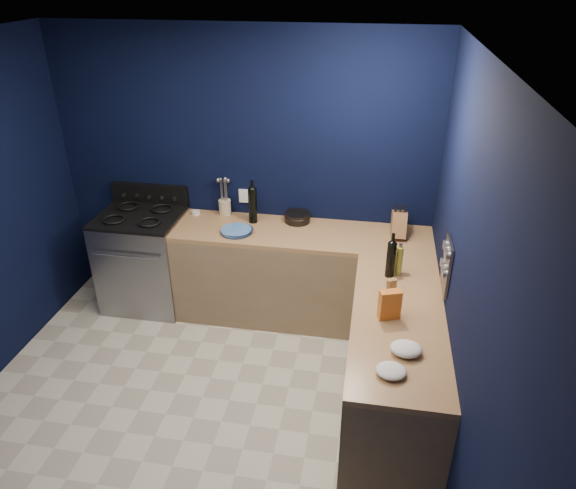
% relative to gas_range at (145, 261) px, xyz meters
% --- Properties ---
extents(floor, '(3.50, 3.50, 0.02)m').
position_rel_gas_range_xyz_m(floor, '(0.93, -1.42, -0.47)').
color(floor, beige).
rests_on(floor, ground).
extents(ceiling, '(3.50, 3.50, 0.02)m').
position_rel_gas_range_xyz_m(ceiling, '(0.93, -1.42, 2.15)').
color(ceiling, silver).
rests_on(ceiling, ground).
extents(wall_back, '(3.50, 0.02, 2.60)m').
position_rel_gas_range_xyz_m(wall_back, '(0.93, 0.34, 0.84)').
color(wall_back, black).
rests_on(wall_back, ground).
extents(wall_right, '(0.02, 3.50, 2.60)m').
position_rel_gas_range_xyz_m(wall_right, '(2.69, -1.42, 0.84)').
color(wall_right, black).
rests_on(wall_right, ground).
extents(cab_back, '(2.30, 0.63, 0.86)m').
position_rel_gas_range_xyz_m(cab_back, '(1.53, 0.02, -0.03)').
color(cab_back, '#856C50').
rests_on(cab_back, floor).
extents(top_back, '(2.30, 0.63, 0.04)m').
position_rel_gas_range_xyz_m(top_back, '(1.53, 0.02, 0.42)').
color(top_back, brown).
rests_on(top_back, cab_back).
extents(cab_right, '(0.63, 1.67, 0.86)m').
position_rel_gas_range_xyz_m(cab_right, '(2.37, -1.13, -0.03)').
color(cab_right, '#856C50').
rests_on(cab_right, floor).
extents(top_right, '(0.63, 1.67, 0.04)m').
position_rel_gas_range_xyz_m(top_right, '(2.37, -1.13, 0.42)').
color(top_right, brown).
rests_on(top_right, cab_right).
extents(gas_range, '(0.76, 0.66, 0.92)m').
position_rel_gas_range_xyz_m(gas_range, '(0.00, 0.00, 0.00)').
color(gas_range, gray).
rests_on(gas_range, floor).
extents(oven_door, '(0.59, 0.02, 0.42)m').
position_rel_gas_range_xyz_m(oven_door, '(0.00, -0.32, -0.01)').
color(oven_door, black).
rests_on(oven_door, gas_range).
extents(cooktop, '(0.76, 0.66, 0.03)m').
position_rel_gas_range_xyz_m(cooktop, '(0.00, 0.00, 0.48)').
color(cooktop, black).
rests_on(cooktop, gas_range).
extents(backguard, '(0.76, 0.06, 0.20)m').
position_rel_gas_range_xyz_m(backguard, '(0.00, 0.30, 0.58)').
color(backguard, black).
rests_on(backguard, gas_range).
extents(spice_panel, '(0.02, 0.28, 0.38)m').
position_rel_gas_range_xyz_m(spice_panel, '(2.67, -0.87, 0.72)').
color(spice_panel, gray).
rests_on(spice_panel, wall_right).
extents(wall_outlet, '(0.09, 0.02, 0.13)m').
position_rel_gas_range_xyz_m(wall_outlet, '(0.93, 0.32, 0.62)').
color(wall_outlet, white).
rests_on(wall_outlet, wall_back).
extents(plate_stack, '(0.35, 0.35, 0.03)m').
position_rel_gas_range_xyz_m(plate_stack, '(0.96, -0.09, 0.46)').
color(plate_stack, '#366794').
rests_on(plate_stack, top_back).
extents(ramekin, '(0.10, 0.10, 0.03)m').
position_rel_gas_range_xyz_m(ramekin, '(0.48, 0.22, 0.46)').
color(ramekin, white).
rests_on(ramekin, top_back).
extents(utensil_crock, '(0.14, 0.14, 0.14)m').
position_rel_gas_range_xyz_m(utensil_crock, '(0.75, 0.27, 0.51)').
color(utensil_crock, beige).
rests_on(utensil_crock, top_back).
extents(wine_bottle_back, '(0.09, 0.09, 0.33)m').
position_rel_gas_range_xyz_m(wine_bottle_back, '(1.06, 0.15, 0.60)').
color(wine_bottle_back, black).
rests_on(wine_bottle_back, top_back).
extents(lemon_basket, '(0.26, 0.26, 0.09)m').
position_rel_gas_range_xyz_m(lemon_basket, '(1.46, 0.22, 0.48)').
color(lemon_basket, black).
rests_on(lemon_basket, top_back).
extents(knife_block, '(0.13, 0.27, 0.28)m').
position_rel_gas_range_xyz_m(knife_block, '(2.37, 0.09, 0.55)').
color(knife_block, brown).
rests_on(knife_block, top_back).
extents(wine_bottle_right, '(0.09, 0.09, 0.28)m').
position_rel_gas_range_xyz_m(wine_bottle_right, '(2.30, -0.61, 0.58)').
color(wine_bottle_right, black).
rests_on(wine_bottle_right, top_right).
extents(oil_bottle, '(0.07, 0.07, 0.23)m').
position_rel_gas_range_xyz_m(oil_bottle, '(2.36, -0.57, 0.56)').
color(oil_bottle, '#97A03B').
rests_on(oil_bottle, top_right).
extents(spice_jar_near, '(0.05, 0.05, 0.10)m').
position_rel_gas_range_xyz_m(spice_jar_near, '(2.33, -0.81, 0.49)').
color(spice_jar_near, olive).
rests_on(spice_jar_near, top_right).
extents(spice_jar_far, '(0.06, 0.06, 0.10)m').
position_rel_gas_range_xyz_m(spice_jar_far, '(2.30, -0.82, 0.49)').
color(spice_jar_far, olive).
rests_on(spice_jar_far, top_right).
extents(crouton_bag, '(0.16, 0.11, 0.21)m').
position_rel_gas_range_xyz_m(crouton_bag, '(2.29, -1.15, 0.55)').
color(crouton_bag, red).
rests_on(crouton_bag, top_right).
extents(towel_front, '(0.24, 0.23, 0.07)m').
position_rel_gas_range_xyz_m(towel_front, '(2.40, -1.51, 0.47)').
color(towel_front, white).
rests_on(towel_front, top_right).
extents(towel_end, '(0.20, 0.18, 0.05)m').
position_rel_gas_range_xyz_m(towel_end, '(2.31, -1.71, 0.47)').
color(towel_end, white).
rests_on(towel_end, top_right).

